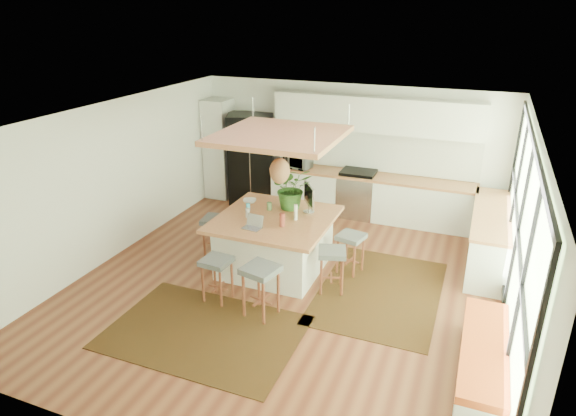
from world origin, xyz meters
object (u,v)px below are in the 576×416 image
at_px(fridge, 251,161).
at_px(stool_right_front, 332,270).
at_px(island, 275,243).
at_px(stool_right_back, 350,253).
at_px(stool_near_right, 261,293).
at_px(monitor, 309,198).
at_px(stool_near_left, 217,279).
at_px(laptop, 252,222).
at_px(island_plant, 292,192).
at_px(microwave, 298,159).
at_px(stool_left_side, 216,237).

bearing_deg(fridge, stool_right_front, -68.41).
xyz_separation_m(island, stool_right_back, (1.22, 0.33, -0.11)).
bearing_deg(stool_near_right, monitor, 87.40).
bearing_deg(fridge, stool_near_right, -83.81).
distance_m(fridge, stool_near_left, 4.25).
height_order(laptop, island_plant, island_plant).
relative_size(stool_right_back, island_plant, 0.93).
xyz_separation_m(fridge, island_plant, (1.86, -2.28, 0.29)).
bearing_deg(microwave, stool_right_back, -41.97).
bearing_deg(island_plant, monitor, -10.12).
bearing_deg(fridge, laptop, -85.18).
bearing_deg(island, stool_left_side, 178.49).
distance_m(stool_left_side, microwave, 2.82).
bearing_deg(stool_near_left, stool_right_front, 30.55).
bearing_deg(laptop, stool_near_left, -104.51).
xyz_separation_m(stool_right_back, laptop, (-1.37, -0.87, 0.70)).
bearing_deg(island, laptop, -106.03).
height_order(stool_near_left, laptop, laptop).
height_order(island, stool_near_right, island).
xyz_separation_m(stool_near_left, stool_near_right, (0.77, -0.12, 0.00)).
relative_size(stool_left_side, island_plant, 0.99).
xyz_separation_m(stool_left_side, island_plant, (1.25, 0.45, 0.86)).
xyz_separation_m(stool_near_right, island_plant, (-0.25, 1.84, 0.86)).
bearing_deg(island_plant, stool_near_left, -106.89).
height_order(stool_left_side, monitor, monitor).
relative_size(laptop, monitor, 0.57).
relative_size(stool_near_left, stool_near_right, 0.89).
bearing_deg(laptop, stool_right_front, 14.06).
relative_size(stool_right_front, monitor, 1.32).
distance_m(fridge, stool_left_side, 2.85).
bearing_deg(island, stool_right_front, -17.65).
height_order(island, monitor, monitor).
relative_size(stool_right_front, island_plant, 0.95).
distance_m(island, laptop, 0.81).
bearing_deg(island_plant, island, -103.20).
distance_m(stool_right_back, stool_left_side, 2.38).
relative_size(laptop, microwave, 0.55).
bearing_deg(stool_right_front, microwave, 119.34).
xyz_separation_m(fridge, island, (1.74, -2.75, -0.46)).
relative_size(fridge, microwave, 3.59).
bearing_deg(stool_left_side, island, -1.51).
relative_size(stool_near_right, microwave, 1.41).
xyz_separation_m(monitor, island_plant, (-0.33, 0.06, 0.03)).
bearing_deg(microwave, island_plant, -61.59).
height_order(fridge, stool_right_back, fridge).
relative_size(stool_right_back, stool_left_side, 0.94).
relative_size(island, stool_near_left, 2.67).
distance_m(stool_right_back, island_plant, 1.41).
xyz_separation_m(stool_near_left, microwave, (-0.20, 3.93, 0.76)).
height_order(fridge, stool_left_side, fridge).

